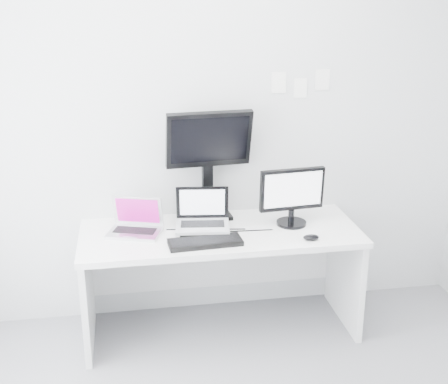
{
  "coord_description": "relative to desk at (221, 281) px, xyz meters",
  "views": [
    {
      "loc": [
        -0.57,
        -2.28,
        2.23
      ],
      "look_at": [
        0.02,
        1.23,
        1.0
      ],
      "focal_mm": 48.08,
      "sensor_mm": 36.0,
      "label": 1
    }
  ],
  "objects": [
    {
      "name": "wall_note_2",
      "position": [
        0.75,
        0.34,
        1.26
      ],
      "size": [
        0.1,
        0.0,
        0.14
      ],
      "primitive_type": "cube",
      "color": "white",
      "rests_on": "back_wall"
    },
    {
      "name": "back_wall",
      "position": [
        0.0,
        0.35,
        0.99
      ],
      "size": [
        3.6,
        0.0,
        3.6
      ],
      "primitive_type": "plane",
      "rotation": [
        1.57,
        0.0,
        0.0
      ],
      "color": "silver",
      "rests_on": "ground"
    },
    {
      "name": "keyboard",
      "position": [
        -0.13,
        -0.2,
        0.38
      ],
      "size": [
        0.46,
        0.19,
        0.03
      ],
      "primitive_type": "cube",
      "rotation": [
        0.0,
        0.0,
        0.07
      ],
      "color": "black",
      "rests_on": "desk"
    },
    {
      "name": "wall_note_1",
      "position": [
        0.6,
        0.34,
        1.22
      ],
      "size": [
        0.09,
        0.0,
        0.13
      ],
      "primitive_type": "cube",
      "color": "white",
      "rests_on": "back_wall"
    },
    {
      "name": "macbook",
      "position": [
        -0.55,
        0.03,
        0.49
      ],
      "size": [
        0.38,
        0.33,
        0.24
      ],
      "primitive_type": "cube",
      "rotation": [
        0.0,
        0.0,
        -0.32
      ],
      "color": "#A9AAAE",
      "rests_on": "desk"
    },
    {
      "name": "mouse",
      "position": [
        0.53,
        -0.24,
        0.38
      ],
      "size": [
        0.1,
        0.07,
        0.03
      ],
      "primitive_type": "ellipsoid",
      "rotation": [
        0.0,
        0.0,
        0.0
      ],
      "color": "black",
      "rests_on": "desk"
    },
    {
      "name": "speaker",
      "position": [
        -0.16,
        0.25,
        0.45
      ],
      "size": [
        0.1,
        0.1,
        0.18
      ],
      "primitive_type": "cube",
      "rotation": [
        0.0,
        0.0,
        -0.21
      ],
      "color": "black",
      "rests_on": "desk"
    },
    {
      "name": "rear_monitor",
      "position": [
        -0.04,
        0.25,
        0.75
      ],
      "size": [
        0.58,
        0.25,
        0.76
      ],
      "primitive_type": "cube",
      "rotation": [
        0.0,
        0.0,
        0.08
      ],
      "color": "black",
      "rests_on": "desk"
    },
    {
      "name": "samsung_monitor",
      "position": [
        0.48,
        0.03,
        0.56
      ],
      "size": [
        0.45,
        0.24,
        0.4
      ],
      "primitive_type": "cube",
      "rotation": [
        0.0,
        0.0,
        0.1
      ],
      "color": "black",
      "rests_on": "desk"
    },
    {
      "name": "wall_note_0",
      "position": [
        0.45,
        0.34,
        1.26
      ],
      "size": [
        0.1,
        0.0,
        0.14
      ],
      "primitive_type": "cube",
      "color": "white",
      "rests_on": "back_wall"
    },
    {
      "name": "desk",
      "position": [
        0.0,
        0.0,
        0.0
      ],
      "size": [
        1.8,
        0.7,
        0.73
      ],
      "primitive_type": "cube",
      "color": "white",
      "rests_on": "ground"
    },
    {
      "name": "dell_laptop",
      "position": [
        -0.12,
        0.0,
        0.51
      ],
      "size": [
        0.37,
        0.31,
        0.28
      ],
      "primitive_type": "cube",
      "rotation": [
        0.0,
        0.0,
        -0.13
      ],
      "color": "silver",
      "rests_on": "desk"
    }
  ]
}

